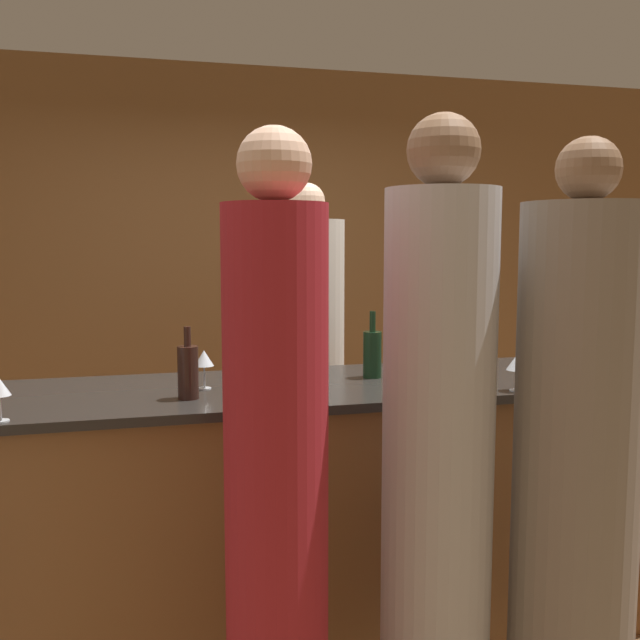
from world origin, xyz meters
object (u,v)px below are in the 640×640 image
(guest_2, at_px, (576,478))
(wine_bottle_0, at_px, (372,353))
(guest_1, at_px, (276,491))
(bartender, at_px, (307,382))
(guest_4, at_px, (438,464))
(wine_bottle_1, at_px, (188,371))
(wine_bottle_2, at_px, (573,355))

(guest_2, relative_size, wine_bottle_0, 6.91)
(wine_bottle_0, bearing_deg, guest_1, -123.71)
(bartender, height_order, guest_4, guest_4)
(guest_1, distance_m, guest_4, 0.53)
(bartender, bearing_deg, guest_4, 91.26)
(guest_4, relative_size, wine_bottle_0, 7.16)
(guest_1, bearing_deg, wine_bottle_0, 56.29)
(guest_1, relative_size, wine_bottle_0, 6.93)
(wine_bottle_0, bearing_deg, wine_bottle_1, -164.30)
(bartender, bearing_deg, wine_bottle_2, 129.04)
(guest_2, bearing_deg, wine_bottle_2, 57.42)
(bartender, relative_size, guest_2, 0.99)
(wine_bottle_0, bearing_deg, bartender, 96.92)
(bartender, height_order, wine_bottle_2, bartender)
(wine_bottle_0, height_order, wine_bottle_2, wine_bottle_0)
(wine_bottle_1, bearing_deg, guest_2, -32.36)
(guest_4, distance_m, wine_bottle_0, 0.86)
(bartender, xyz_separation_m, guest_1, (-0.49, -1.68, 0.03))
(guest_2, distance_m, wine_bottle_0, 1.05)
(guest_1, xyz_separation_m, wine_bottle_1, (-0.20, 0.66, 0.24))
(bartender, distance_m, wine_bottle_0, 0.84)
(guest_1, height_order, wine_bottle_0, guest_1)
(bartender, bearing_deg, guest_2, 104.55)
(bartender, xyz_separation_m, wine_bottle_2, (0.88, -1.08, 0.28))
(bartender, relative_size, guest_1, 0.99)
(wine_bottle_0, distance_m, wine_bottle_1, 0.82)
(bartender, height_order, guest_1, guest_1)
(bartender, bearing_deg, guest_1, 73.60)
(wine_bottle_1, bearing_deg, guest_1, -73.12)
(bartender, relative_size, wine_bottle_2, 7.12)
(bartender, distance_m, guest_1, 1.75)
(guest_1, height_order, wine_bottle_1, guest_1)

